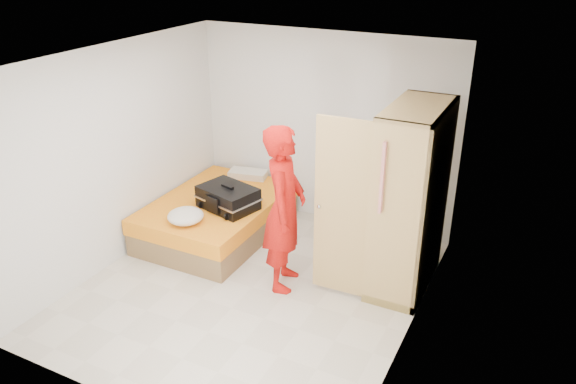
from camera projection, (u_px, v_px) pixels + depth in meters
The scene contains 7 objects.
room at pixel (249, 184), 5.88m from camera, with size 4.00×4.02×2.60m.
bed at pixel (217, 217), 7.47m from camera, with size 1.42×2.02×0.50m.
wardrobe at pixel (404, 205), 6.11m from camera, with size 1.17×1.20×2.10m.
person at pixel (284, 209), 6.11m from camera, with size 0.70×0.46×1.91m, color red.
suitcase at pixel (228, 198), 7.11m from camera, with size 0.83×0.69×0.31m.
round_cushion at pixel (186, 216), 6.77m from camera, with size 0.44×0.44×0.17m, color beige.
pillow at pixel (248, 174), 8.04m from camera, with size 0.53×0.27×0.10m, color beige.
Camera 1 is at (2.77, -4.62, 3.68)m, focal length 35.00 mm.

